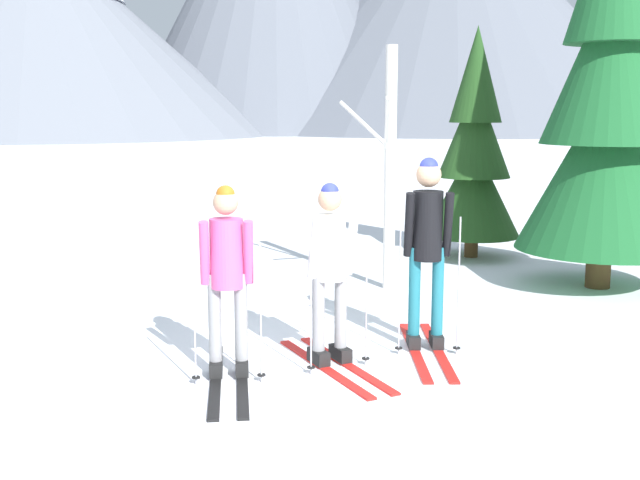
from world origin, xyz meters
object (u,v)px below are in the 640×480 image
Objects in this scene: skier_in_pink at (227,276)px; birch_tree_tall at (389,166)px; skier_in_white at (330,268)px; pine_tree_near at (609,101)px; skier_in_black at (427,245)px; pine_tree_mid at (474,154)px.

skier_in_pink is 0.60× the size of birch_tree_tall.
skier_in_white is at bearing 5.89° from skier_in_pink.
pine_tree_near reaches higher than skier_in_pink.
pine_tree_near reaches higher than skier_in_white.
skier_in_pink is 0.93m from skier_in_white.
skier_in_white is 0.95× the size of skier_in_black.
pine_tree_mid reaches higher than birch_tree_tall.
pine_tree_mid is at bearing 59.18° from skier_in_black.
pine_tree_mid reaches higher than skier_in_pink.
pine_tree_near is at bearing 22.89° from skier_in_pink.
pine_tree_near reaches higher than birch_tree_tall.
pine_tree_mid is at bearing 45.34° from skier_in_pink.
birch_tree_tall is at bearing 78.46° from skier_in_black.
skier_in_black is at bearing 11.23° from skier_in_white.
skier_in_pink is 1.04× the size of skier_in_white.
birch_tree_tall is at bearing 48.82° from skier_in_pink.
skier_in_black is 3.87m from pine_tree_near.
skier_in_pink is at bearing -157.11° from pine_tree_near.
skier_in_white is 3.13m from birch_tree_tall.
pine_tree_mid is (3.46, 4.34, 0.72)m from skier_in_white.
skier_in_white is 0.57× the size of birch_tree_tall.
pine_tree_mid is at bearing 51.42° from skier_in_white.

